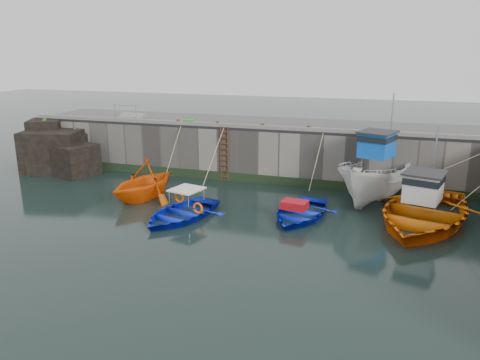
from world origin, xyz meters
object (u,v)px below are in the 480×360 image
(ladder, at_px, (224,154))
(bollard_c, at_px, (263,126))
(boat_near_white, at_px, (145,197))
(boat_near_navy, at_px, (300,216))
(boat_near_blue, at_px, (181,217))
(boat_far_white, at_px, (378,178))
(bollard_b, at_px, (218,124))
(fish_crate, at_px, (189,122))
(bollard_d, at_px, (308,128))
(boat_far_orange, at_px, (423,212))
(bollard_e, at_px, (369,131))
(bollard_a, at_px, (178,122))

(ladder, xyz_separation_m, bollard_c, (2.20, 0.34, 1.71))
(boat_near_white, distance_m, boat_near_navy, 8.29)
(boat_near_blue, xyz_separation_m, boat_far_white, (8.55, 5.51, 1.13))
(ladder, relative_size, boat_near_blue, 0.70)
(ladder, xyz_separation_m, boat_far_white, (8.69, -1.02, -0.46))
(ladder, height_order, bollard_b, bollard_b)
(fish_crate, bearing_deg, ladder, -14.43)
(boat_near_navy, distance_m, bollard_d, 6.09)
(bollard_d, bearing_deg, bollard_c, 180.00)
(boat_near_blue, relative_size, boat_far_white, 0.61)
(boat_far_orange, distance_m, bollard_e, 5.81)
(bollard_c, relative_size, bollard_d, 1.00)
(fish_crate, bearing_deg, boat_near_blue, -75.48)
(boat_near_navy, relative_size, bollard_a, 16.10)
(boat_near_navy, height_order, boat_far_white, boat_far_white)
(boat_near_navy, height_order, bollard_e, bollard_e)
(boat_far_white, bearing_deg, fish_crate, -167.18)
(boat_near_blue, xyz_separation_m, boat_near_navy, (5.23, 1.78, 0.00))
(boat_near_blue, bearing_deg, fish_crate, 123.52)
(boat_far_orange, bearing_deg, ladder, 175.44)
(boat_far_orange, distance_m, bollard_d, 7.84)
(bollard_b, bearing_deg, fish_crate, 178.42)
(ladder, relative_size, boat_far_orange, 0.37)
(boat_far_orange, distance_m, fish_crate, 14.04)
(boat_near_blue, relative_size, fish_crate, 7.80)
(boat_near_white, height_order, bollard_d, bollard_d)
(boat_far_orange, height_order, bollard_a, boat_far_orange)
(bollard_c, bearing_deg, boat_near_blue, -106.74)
(ladder, height_order, boat_near_blue, ladder)
(ladder, distance_m, bollard_d, 5.11)
(boat_far_white, bearing_deg, bollard_c, -171.70)
(boat_near_blue, height_order, bollard_e, bollard_e)
(boat_near_white, xyz_separation_m, bollard_a, (-0.08, 4.66, 3.30))
(bollard_b, xyz_separation_m, bollard_d, (5.30, 0.00, 0.00))
(fish_crate, height_order, bollard_e, fish_crate)
(bollard_c, xyz_separation_m, bollard_d, (2.60, 0.00, 0.00))
(bollard_e, bearing_deg, boat_far_orange, -57.48)
(boat_near_navy, distance_m, bollard_e, 6.61)
(ladder, bearing_deg, boat_near_navy, -41.53)
(boat_near_blue, distance_m, bollard_c, 7.90)
(fish_crate, relative_size, bollard_d, 2.10)
(boat_near_blue, bearing_deg, boat_near_white, 158.15)
(ladder, bearing_deg, boat_far_orange, -20.23)
(bollard_a, bearing_deg, ladder, -6.38)
(boat_near_blue, xyz_separation_m, boat_far_orange, (10.60, 2.58, 0.50))
(boat_near_navy, distance_m, fish_crate, 9.81)
(fish_crate, relative_size, bollard_b, 2.10)
(bollard_b, relative_size, bollard_d, 1.00)
(boat_near_navy, bearing_deg, bollard_b, 147.72)
(boat_near_blue, bearing_deg, bollard_b, 109.28)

